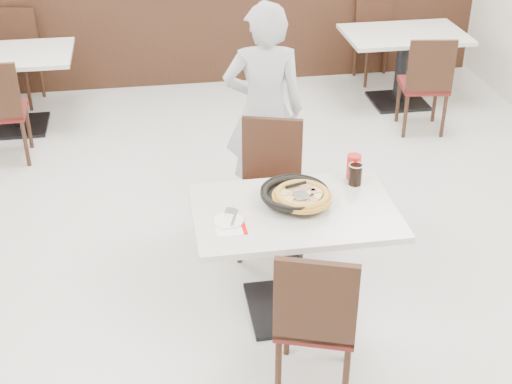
{
  "coord_description": "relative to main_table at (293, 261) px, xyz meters",
  "views": [
    {
      "loc": [
        -0.73,
        -4.02,
        2.95
      ],
      "look_at": [
        -0.12,
        -0.3,
        0.75
      ],
      "focal_mm": 50.0,
      "sensor_mm": 36.0,
      "label": 1
    }
  ],
  "objects": [
    {
      "name": "floor",
      "position": [
        -0.07,
        0.53,
        -0.38
      ],
      "size": [
        7.0,
        7.0,
        0.0
      ],
      "primitive_type": "plane",
      "color": "#B9B9B4",
      "rests_on": "ground"
    },
    {
      "name": "wainscot_back",
      "position": [
        -0.07,
        4.01,
        0.18
      ],
      "size": [
        5.9,
        0.03,
        1.1
      ],
      "primitive_type": "cube",
      "color": "black",
      "rests_on": "floor"
    },
    {
      "name": "main_table",
      "position": [
        0.0,
        0.0,
        0.0
      ],
      "size": [
        1.28,
        0.93,
        0.75
      ],
      "primitive_type": null,
      "rotation": [
        0.0,
        0.0,
        -0.11
      ],
      "color": "beige",
      "rests_on": "floor"
    },
    {
      "name": "chair_near",
      "position": [
        -0.0,
        -0.63,
        0.1
      ],
      "size": [
        0.53,
        0.53,
        0.95
      ],
      "primitive_type": null,
      "rotation": [
        0.0,
        0.0,
        -0.33
      ],
      "color": "black",
      "rests_on": "floor"
    },
    {
      "name": "chair_far",
      "position": [
        -0.03,
        0.68,
        0.1
      ],
      "size": [
        0.52,
        0.52,
        0.95
      ],
      "primitive_type": null,
      "rotation": [
        0.0,
        0.0,
        2.84
      ],
      "color": "black",
      "rests_on": "floor"
    },
    {
      "name": "trivet",
      "position": [
        0.06,
        0.08,
        0.39
      ],
      "size": [
        0.14,
        0.14,
        0.04
      ],
      "primitive_type": "cylinder",
      "rotation": [
        0.0,
        0.0,
        -0.11
      ],
      "color": "black",
      "rests_on": "main_table"
    },
    {
      "name": "pizza_pan",
      "position": [
        0.01,
        0.07,
        0.42
      ],
      "size": [
        0.37,
        0.37,
        0.01
      ],
      "primitive_type": "cylinder",
      "rotation": [
        0.0,
        0.0,
        -0.11
      ],
      "color": "black",
      "rests_on": "trivet"
    },
    {
      "name": "pizza",
      "position": [
        0.05,
        0.03,
        0.44
      ],
      "size": [
        0.39,
        0.39,
        0.02
      ],
      "primitive_type": "cylinder",
      "rotation": [
        0.0,
        0.0,
        -0.11
      ],
      "color": "gold",
      "rests_on": "pizza_pan"
    },
    {
      "name": "pizza_server",
      "position": [
        0.03,
        0.0,
        0.47
      ],
      "size": [
        0.09,
        0.11,
        0.0
      ],
      "primitive_type": "cube",
      "rotation": [
        0.0,
        0.0,
        0.07
      ],
      "color": "silver",
      "rests_on": "pizza"
    },
    {
      "name": "napkin",
      "position": [
        -0.4,
        -0.14,
        0.38
      ],
      "size": [
        0.17,
        0.17,
        0.0
      ],
      "primitive_type": "cube",
      "rotation": [
        0.0,
        0.0,
        0.03
      ],
      "color": "white",
      "rests_on": "main_table"
    },
    {
      "name": "side_plate",
      "position": [
        -0.4,
        -0.08,
        0.38
      ],
      "size": [
        0.19,
        0.19,
        0.01
      ],
      "primitive_type": "cylinder",
      "rotation": [
        0.0,
        0.0,
        -0.11
      ],
      "color": "white",
      "rests_on": "napkin"
    },
    {
      "name": "fork",
      "position": [
        -0.37,
        -0.06,
        0.39
      ],
      "size": [
        0.07,
        0.17,
        0.0
      ],
      "primitive_type": "cube",
      "rotation": [
        0.0,
        0.0,
        -0.32
      ],
      "color": "silver",
      "rests_on": "side_plate"
    },
    {
      "name": "cola_glass",
      "position": [
        0.43,
        0.24,
        0.44
      ],
      "size": [
        0.09,
        0.09,
        0.13
      ],
      "primitive_type": "cylinder",
      "rotation": [
        0.0,
        0.0,
        -0.11
      ],
      "color": "black",
      "rests_on": "main_table"
    },
    {
      "name": "red_cup",
      "position": [
        0.44,
        0.31,
        0.45
      ],
      "size": [
        0.1,
        0.1,
        0.16
      ],
      "primitive_type": "cylinder",
      "rotation": [
        0.0,
        0.0,
        -0.11
      ],
      "color": "red",
      "rests_on": "main_table"
    },
    {
      "name": "diner_person",
      "position": [
        0.03,
        1.27,
        0.45
      ],
      "size": [
        0.64,
        0.46,
        1.65
      ],
      "primitive_type": "imported",
      "rotation": [
        0.0,
        0.0,
        3.03
      ],
      "color": "silver",
      "rests_on": "floor"
    },
    {
      "name": "bg_table_left",
      "position": [
        -2.07,
        3.11,
        0.0
      ],
      "size": [
        1.2,
        0.81,
        0.75
      ],
      "primitive_type": null,
      "rotation": [
        0.0,
        0.0,
        0.01
      ],
      "color": "beige",
      "rests_on": "floor"
    },
    {
      "name": "bg_chair_left_near",
      "position": [
        -2.07,
        2.46,
        0.1
      ],
      "size": [
        0.44,
        0.44,
        0.95
      ],
      "primitive_type": null,
      "rotation": [
        0.0,
        0.0,
        0.04
      ],
      "color": "black",
      "rests_on": "floor"
    },
    {
      "name": "bg_chair_left_far",
      "position": [
        -2.12,
        3.74,
        0.1
      ],
      "size": [
        0.52,
        0.52,
        0.95
      ],
      "primitive_type": null,
      "rotation": [
        0.0,
        0.0,
        2.87
      ],
      "color": "black",
      "rests_on": "floor"
    },
    {
      "name": "bg_table_right",
      "position": [
        1.78,
        3.12,
        0.0
      ],
      "size": [
        1.22,
        0.82,
        0.75
      ],
      "primitive_type": null,
      "rotation": [
        0.0,
        0.0,
        -0.02
      ],
      "color": "beige",
      "rests_on": "floor"
    },
    {
      "name": "bg_chair_right_near",
      "position": [
        1.76,
        2.46,
        0.1
      ],
      "size": [
        0.48,
        0.48,
        0.95
      ],
      "primitive_type": null,
      "rotation": [
        0.0,
        0.0,
        -0.15
      ],
      "color": "black",
      "rests_on": "floor"
    },
    {
      "name": "bg_chair_right_far",
      "position": [
        1.74,
        3.77,
        0.1
      ],
      "size": [
        0.44,
        0.44,
        0.95
      ],
      "primitive_type": null,
      "rotation": [
        0.0,
        0.0,
        3.2
      ],
      "color": "black",
      "rests_on": "floor"
    }
  ]
}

